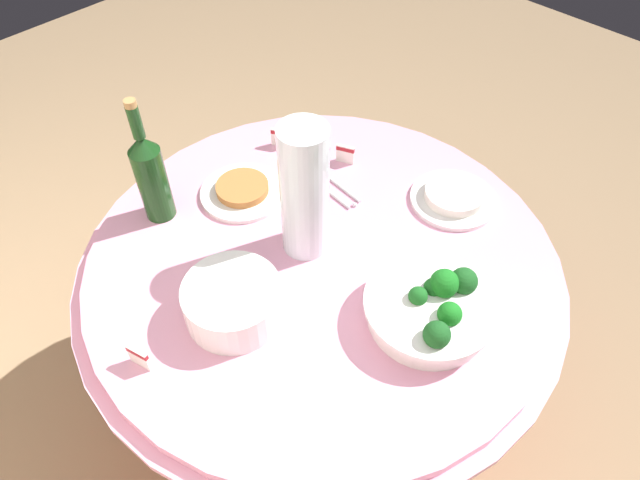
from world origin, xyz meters
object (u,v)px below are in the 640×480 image
broccoli_bowl (432,308)px  decorative_fruit_vase (303,200)px  serving_tongs (336,190)px  food_plate_rice (454,197)px  plate_stack (233,302)px  wine_bottle (151,175)px  label_placard_mid (345,153)px  label_placard_front (280,137)px  label_placard_rear (139,357)px  food_plate_peanuts (243,191)px

broccoli_bowl → decorative_fruit_vase: bearing=5.9°
serving_tongs → food_plate_rice: size_ratio=0.76×
plate_stack → wine_bottle: size_ratio=0.62×
plate_stack → label_placard_mid: plate_stack is taller
food_plate_rice → label_placard_mid: 0.31m
wine_bottle → label_placard_mid: (-0.20, -0.47, -0.10)m
plate_stack → decorative_fruit_vase: (0.03, -0.25, 0.10)m
serving_tongs → label_placard_mid: 0.12m
broccoli_bowl → serving_tongs: (0.42, -0.15, -0.04)m
label_placard_front → label_placard_rear: bearing=114.5°
food_plate_peanuts → label_placard_front: bearing=-69.8°
decorative_fruit_vase → label_placard_mid: size_ratio=6.18×
wine_bottle → decorative_fruit_vase: size_ratio=0.99×
decorative_fruit_vase → label_placard_rear: (0.01, 0.46, -0.12)m
food_plate_peanuts → decorative_fruit_vase: bearing=177.0°
plate_stack → food_plate_rice: 0.63m
wine_bottle → decorative_fruit_vase: decorative_fruit_vase is taller
broccoli_bowl → food_plate_peanuts: 0.58m
decorative_fruit_vase → serving_tongs: (0.07, -0.19, -0.14)m
decorative_fruit_vase → food_plate_rice: bearing=-114.4°
plate_stack → label_placard_mid: bearing=-72.5°
broccoli_bowl → decorative_fruit_vase: 0.36m
food_plate_peanuts → serving_tongs: bearing=-133.5°
wine_bottle → food_plate_rice: 0.75m
food_plate_peanuts → wine_bottle: bearing=63.3°
label_placard_front → label_placard_mid: size_ratio=1.00×
food_plate_rice → label_placard_front: (0.48, 0.15, 0.02)m
serving_tongs → label_placard_front: size_ratio=3.05×
food_plate_rice → label_placard_rear: 0.85m
wine_bottle → food_plate_peanuts: size_ratio=1.53×
plate_stack → label_placard_mid: (0.17, -0.54, -0.01)m
plate_stack → food_plate_peanuts: bearing=-43.5°
label_placard_rear → serving_tongs: bearing=-84.1°
broccoli_bowl → food_plate_rice: 0.38m
label_placard_mid → label_placard_front: bearing=22.4°
food_plate_peanuts → label_placard_front: label_placard_front is taller
broccoli_bowl → label_placard_front: size_ratio=5.09×
serving_tongs → food_plate_peanuts: bearing=46.5°
plate_stack → label_placard_front: size_ratio=3.82×
serving_tongs → wine_bottle: bearing=54.3°
serving_tongs → label_placard_front: bearing=-7.0°
food_plate_rice → wine_bottle: bearing=47.4°
food_plate_rice → serving_tongs: bearing=37.0°
wine_bottle → broccoli_bowl: bearing=-162.7°
food_plate_rice → label_placard_mid: size_ratio=4.00×
broccoli_bowl → food_plate_peanuts: (0.58, 0.02, -0.03)m
label_placard_front → plate_stack: bearing=126.9°
decorative_fruit_vase → label_placard_front: (0.32, -0.22, -0.12)m
serving_tongs → food_plate_peanuts: (0.17, 0.18, 0.01)m
decorative_fruit_vase → food_plate_rice: decorative_fruit_vase is taller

